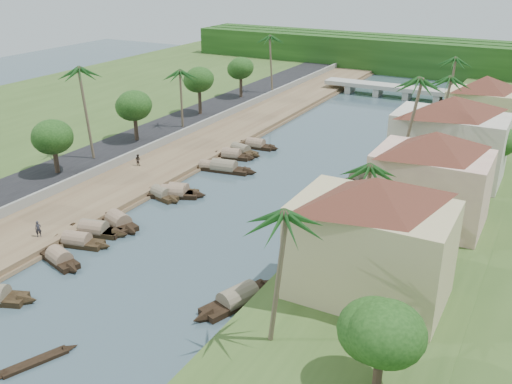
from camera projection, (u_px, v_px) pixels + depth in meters
The scene contains 47 objects.
ground at pixel (189, 245), 56.87m from camera, with size 220.00×220.00×0.00m, color #394D56.
left_bank at pixel (176, 157), 79.96m from camera, with size 10.00×180.00×0.80m, color brown.
right_bank at pixel (428, 204), 64.52m from camera, with size 16.00×180.00×1.20m, color #344E1F.
road at pixel (128, 146), 83.58m from camera, with size 8.00×180.00×1.40m, color black.
retaining_wall at pixel (152, 147), 81.44m from camera, with size 0.40×180.00×1.10m, color gray.
far_left_fill at pixel (5, 123), 95.23m from camera, with size 45.00×220.00×1.35m, color #344E1F.
treeline at pixel (427, 57), 136.42m from camera, with size 120.00×14.00×8.00m.
bridge at pixel (393, 89), 114.59m from camera, with size 28.00×4.00×2.40m.
building_near at pixel (372, 237), 44.44m from camera, with size 14.85×14.85×10.20m.
building_mid at pixel (431, 177), 57.07m from camera, with size 14.11×14.11×9.70m.
building_far at pixel (449, 137), 68.77m from camera, with size 15.59×15.59×10.20m.
building_distant at pixel (482, 106), 84.74m from camera, with size 12.62×12.62×9.20m.
sampan_1 at pixel (60, 259), 53.42m from camera, with size 6.89×3.40×2.03m.
sampan_2 at pixel (77, 241), 56.63m from camera, with size 7.70×3.24×2.02m.
sampan_3 at pixel (94, 230), 58.94m from camera, with size 8.16×3.61×2.16m.
sampan_4 at pixel (94, 230), 58.89m from camera, with size 7.67×3.38×2.15m.
sampan_5 at pixel (119, 222), 60.67m from camera, with size 7.28×3.95×2.27m.
sampan_6 at pixel (161, 194), 67.66m from camera, with size 6.65×3.00×1.98m.
sampan_7 at pixel (173, 194), 67.89m from camera, with size 8.20×4.83×2.19m.
sampan_8 at pixel (179, 191), 68.55m from camera, with size 6.78×3.18×2.07m.
sampan_9 at pixel (224, 168), 75.92m from camera, with size 9.73×3.31×2.39m.
sampan_10 at pixel (208, 167), 76.42m from camera, with size 6.58×2.81×1.84m.
sampan_11 at pixel (231, 156), 80.66m from camera, with size 7.55×3.11×2.13m.
sampan_12 at pixel (241, 150), 82.90m from camera, with size 8.04×3.24×1.93m.
sampan_13 at pixel (256, 145), 85.02m from camera, with size 7.79×2.20×2.12m.
sampan_14 at pixel (238, 299), 47.17m from camera, with size 4.87×9.54×2.29m.
sampan_15 at pixel (315, 223), 60.48m from camera, with size 2.03×8.06×2.16m.
sampan_16 at pixel (361, 177), 72.77m from camera, with size 4.59×8.36×2.07m.
canoe_0 at pixel (35, 362), 40.36m from camera, with size 3.29×6.14×0.84m.
canoe_1 at pixel (116, 224), 61.04m from camera, with size 5.02×1.97×0.80m.
canoe_2 at pixel (235, 157), 80.88m from camera, with size 5.46×1.05×0.79m.
palm_0 at pixel (275, 215), 37.05m from camera, with size 3.20×3.20×11.74m.
palm_1 at pixel (366, 168), 50.38m from camera, with size 3.20×3.20×9.85m.
palm_2 at pixel (409, 81), 62.48m from camera, with size 3.20×3.20×14.56m.
palm_3 at pixel (445, 79), 75.87m from camera, with size 3.20×3.20×12.00m.
palm_5 at pixel (83, 71), 72.26m from camera, with size 3.20×3.20×13.51m.
palm_6 at pixel (180, 72), 87.20m from camera, with size 3.20×3.20×10.36m.
palm_7 at pixel (454, 60), 90.35m from camera, with size 3.20×3.20×11.87m.
palm_8 at pixel (272, 38), 108.66m from camera, with size 3.20×3.20×12.40m.
tree_2 at pixel (53, 138), 69.95m from camera, with size 5.00×5.00×6.68m.
tree_3 at pixel (134, 106), 82.27m from camera, with size 5.08×5.08×7.23m.
tree_4 at pixel (199, 80), 95.70m from camera, with size 4.86×4.86×7.86m.
tree_5 at pixel (241, 69), 107.26m from camera, with size 4.66×4.66×7.40m.
tree_6 at pixel (494, 143), 67.95m from camera, with size 4.54×4.54×6.77m.
tree_7 at pixel (382, 333), 34.77m from camera, with size 4.83×4.83×6.31m.
person_near at pixel (38, 229), 56.42m from camera, with size 0.61×0.40×1.67m, color #27272F.
person_far at pixel (138, 160), 75.54m from camera, with size 0.76×0.59×1.56m, color #2D251F.
Camera 1 is at (29.92, -41.14, 26.83)m, focal length 40.00 mm.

